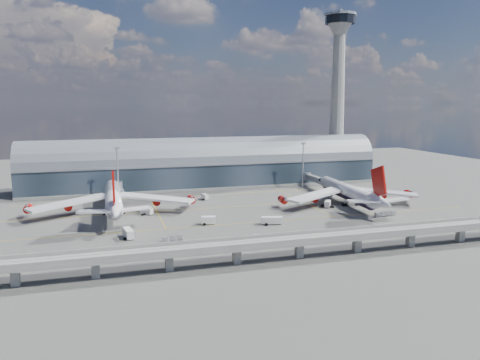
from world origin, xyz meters
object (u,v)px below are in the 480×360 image
object	(u,v)px
control_tower	(338,96)
cargo_train_2	(385,214)
airliner_left	(113,198)
service_truck_3	(328,204)
floodlight_mast_left	(118,171)
service_truck_2	(272,220)
airliner_right	(349,192)
service_truck_4	(205,197)
floodlight_mast_right	(303,164)
service_truck_1	(208,220)
cargo_train_0	(173,238)
cargo_train_1	(246,239)
service_truck_0	(128,233)
service_truck_5	(147,211)

from	to	relation	value
control_tower	cargo_train_2	world-z (taller)	control_tower
airliner_left	service_truck_3	size ratio (longest dim) A/B	11.71
control_tower	service_truck_3	xyz separation A→B (m)	(-43.91, -76.20, -50.12)
floodlight_mast_left	service_truck_2	distance (m)	90.34
airliner_left	airliner_right	world-z (taller)	airliner_left
airliner_left	service_truck_4	size ratio (longest dim) A/B	15.24
floodlight_mast_right	service_truck_2	size ratio (longest dim) A/B	2.99
service_truck_1	service_truck_4	world-z (taller)	service_truck_1
service_truck_4	cargo_train_2	size ratio (longest dim) A/B	0.48
floodlight_mast_left	floodlight_mast_right	distance (m)	100.00
airliner_right	service_truck_4	world-z (taller)	airliner_right
service_truck_1	cargo_train_0	size ratio (longest dim) A/B	0.73
floodlight_mast_left	airliner_left	distance (m)	34.26
airliner_left	cargo_train_2	xyz separation A→B (m)	(109.84, -37.32, -5.70)
floodlight_mast_left	floodlight_mast_right	xyz separation A→B (m)	(100.00, 0.00, 0.00)
cargo_train_1	cargo_train_2	xyz separation A→B (m)	(67.71, 19.33, -0.11)
floodlight_mast_right	cargo_train_2	size ratio (longest dim) A/B	2.49
floodlight_mast_right	service_truck_1	distance (m)	93.47
airliner_right	service_truck_2	size ratio (longest dim) A/B	8.26
service_truck_3	service_truck_4	world-z (taller)	service_truck_3
floodlight_mast_right	cargo_train_1	distance (m)	109.54
cargo_train_0	cargo_train_1	world-z (taller)	cargo_train_1
control_tower	service_truck_0	xyz separation A→B (m)	(-134.33, -101.19, -49.97)
cargo_train_2	service_truck_0	bearing A→B (deg)	94.62
service_truck_2	floodlight_mast_right	bearing A→B (deg)	-16.92
service_truck_1	service_truck_5	size ratio (longest dim) A/B	1.04
floodlight_mast_left	service_truck_5	size ratio (longest dim) A/B	4.57
control_tower	service_truck_2	xyz separation A→B (m)	(-79.11, -97.94, -50.08)
service_truck_5	cargo_train_1	xyz separation A→B (m)	(28.69, -50.84, -0.42)
airliner_right	service_truck_5	size ratio (longest dim) A/B	12.62
service_truck_0	cargo_train_2	world-z (taller)	service_truck_0
service_truck_2	service_truck_1	bearing A→B (deg)	89.04
service_truck_1	service_truck_4	distance (m)	48.40
service_truck_2	cargo_train_0	size ratio (longest dim) A/B	1.07
control_tower	service_truck_1	world-z (taller)	control_tower
floodlight_mast_right	service_truck_0	bearing A→B (deg)	-143.61
airliner_right	service_truck_5	world-z (taller)	airliner_right
floodlight_mast_left	airliner_left	xyz separation A→B (m)	(-3.27, -33.37, -7.04)
service_truck_2	service_truck_4	distance (m)	56.63
cargo_train_2	airliner_right	bearing A→B (deg)	11.12
service_truck_0	floodlight_mast_left	bearing A→B (deg)	80.99
service_truck_3	service_truck_4	size ratio (longest dim) A/B	1.30
service_truck_0	service_truck_5	xyz separation A→B (m)	(9.50, 34.02, -0.24)
airliner_right	service_truck_4	size ratio (longest dim) A/B	14.32
floodlight_mast_left	cargo_train_1	size ratio (longest dim) A/B	2.21
cargo_train_1	airliner_left	bearing A→B (deg)	50.76
service_truck_0	cargo_train_0	distance (m)	16.75
service_truck_4	cargo_train_1	distance (m)	74.68
cargo_train_1	cargo_train_2	distance (m)	70.41
cargo_train_2	cargo_train_0	bearing A→B (deg)	99.92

